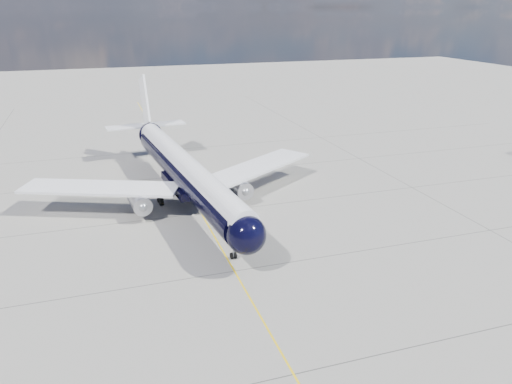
# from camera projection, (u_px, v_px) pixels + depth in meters

# --- Properties ---
(ground) EXTENTS (320.00, 320.00, 0.00)m
(ground) POSITION_uv_depth(u_px,v_px,m) (193.00, 199.00, 65.38)
(ground) COLOR gray
(ground) RESTS_ON ground
(taxiway_centerline) EXTENTS (0.16, 160.00, 0.01)m
(taxiway_centerline) POSITION_uv_depth(u_px,v_px,m) (201.00, 213.00, 60.92)
(taxiway_centerline) COLOR yellow
(taxiway_centerline) RESTS_ON ground
(main_airliner) EXTENTS (39.29, 48.04, 13.88)m
(main_airliner) POSITION_uv_depth(u_px,v_px,m) (183.00, 169.00, 63.44)
(main_airliner) COLOR black
(main_airliner) RESTS_ON ground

